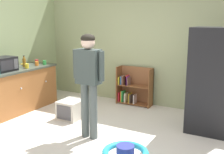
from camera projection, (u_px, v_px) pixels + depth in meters
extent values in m
plane|color=silver|center=(91.00, 142.00, 4.40)|extent=(12.00, 12.00, 0.00)
cube|color=#A3AD7F|center=(148.00, 45.00, 6.11)|extent=(5.20, 0.06, 2.70)
cube|color=#9EB27E|center=(9.00, 45.00, 6.05)|extent=(0.06, 2.99, 2.70)
cube|color=#A26233|center=(10.00, 93.00, 5.66)|extent=(0.60, 2.15, 0.86)
cube|color=#454C41|center=(9.00, 71.00, 5.57)|extent=(0.64, 2.19, 0.04)
sphere|color=silver|center=(21.00, 88.00, 5.49)|extent=(0.04, 0.04, 0.04)
sphere|color=silver|center=(46.00, 81.00, 6.10)|extent=(0.04, 0.04, 0.04)
cube|color=black|center=(212.00, 81.00, 4.68)|extent=(0.70, 0.68, 1.78)
cylinder|color=silver|center=(188.00, 75.00, 4.69)|extent=(0.02, 0.02, 0.50)
cube|color=#333333|center=(192.00, 56.00, 4.76)|extent=(0.01, 0.67, 0.01)
cube|color=brown|center=(119.00, 84.00, 6.40)|extent=(0.02, 0.28, 0.85)
cube|color=brown|center=(151.00, 88.00, 6.04)|extent=(0.02, 0.28, 0.85)
cube|color=brown|center=(137.00, 85.00, 6.33)|extent=(0.80, 0.02, 0.85)
cube|color=brown|center=(134.00, 103.00, 6.30)|extent=(0.76, 0.24, 0.02)
cube|color=brown|center=(134.00, 86.00, 6.22)|extent=(0.76, 0.24, 0.02)
cube|color=red|center=(120.00, 96.00, 6.42)|extent=(0.03, 0.17, 0.21)
cube|color=gold|center=(120.00, 80.00, 6.34)|extent=(0.03, 0.17, 0.17)
cube|color=orange|center=(122.00, 96.00, 6.38)|extent=(0.02, 0.17, 0.25)
cube|color=#285195|center=(122.00, 80.00, 6.31)|extent=(0.03, 0.17, 0.19)
cube|color=#248E3D|center=(123.00, 96.00, 6.37)|extent=(0.03, 0.17, 0.25)
cube|color=brown|center=(124.00, 80.00, 6.29)|extent=(0.03, 0.17, 0.21)
cube|color=beige|center=(126.00, 97.00, 6.34)|extent=(0.03, 0.17, 0.21)
cube|color=#AD2E24|center=(127.00, 80.00, 6.25)|extent=(0.02, 0.17, 0.22)
cube|color=gold|center=(130.00, 98.00, 6.30)|extent=(0.02, 0.17, 0.22)
cube|color=purple|center=(127.00, 81.00, 6.25)|extent=(0.03, 0.17, 0.20)
cube|color=#433833|center=(131.00, 99.00, 6.29)|extent=(0.03, 0.17, 0.18)
cube|color=brown|center=(129.00, 81.00, 6.23)|extent=(0.02, 0.17, 0.18)
cube|color=beige|center=(135.00, 99.00, 6.24)|extent=(0.02, 0.17, 0.20)
cylinder|color=#4E5856|center=(85.00, 110.00, 4.52)|extent=(0.13, 0.13, 0.91)
cylinder|color=#4E5856|center=(93.00, 112.00, 4.45)|extent=(0.13, 0.13, 0.91)
cube|color=#374240|center=(88.00, 67.00, 4.33)|extent=(0.38, 0.22, 0.54)
cylinder|color=#374240|center=(76.00, 64.00, 4.44)|extent=(0.09, 0.09, 0.46)
cylinder|color=#374240|center=(102.00, 66.00, 4.21)|extent=(0.09, 0.09, 0.46)
sphere|color=beige|center=(88.00, 42.00, 4.25)|extent=(0.21, 0.21, 0.21)
ellipsoid|color=black|center=(88.00, 38.00, 4.24)|extent=(0.22, 0.22, 0.14)
torus|color=#26A4BE|center=(125.00, 153.00, 3.58)|extent=(0.60, 0.60, 0.08)
cylinder|color=navy|center=(125.00, 149.00, 3.57)|extent=(0.23, 0.23, 0.10)
cylinder|color=silver|center=(124.00, 151.00, 3.81)|extent=(0.02, 0.02, 0.18)
cube|color=beige|center=(73.00, 109.00, 5.44)|extent=(0.42, 0.54, 0.36)
cube|color=#424247|center=(64.00, 113.00, 5.20)|extent=(0.32, 0.01, 0.27)
cube|color=black|center=(3.00, 64.00, 5.41)|extent=(0.36, 0.48, 0.28)
cube|color=#2D2D33|center=(7.00, 65.00, 5.28)|extent=(0.01, 0.31, 0.20)
cube|color=#515156|center=(16.00, 64.00, 5.47)|extent=(0.01, 0.10, 0.20)
ellipsoid|color=yellow|center=(24.00, 64.00, 6.13)|extent=(0.11, 0.15, 0.04)
ellipsoid|color=yellow|center=(24.00, 64.00, 6.13)|extent=(0.07, 0.16, 0.04)
ellipsoid|color=yellow|center=(25.00, 64.00, 6.12)|extent=(0.07, 0.16, 0.04)
ellipsoid|color=yellow|center=(25.00, 64.00, 6.11)|extent=(0.11, 0.15, 0.04)
cylinder|color=#9E661E|center=(24.00, 63.00, 5.92)|extent=(0.07, 0.07, 0.18)
cylinder|color=#9E661E|center=(24.00, 57.00, 5.89)|extent=(0.03, 0.03, 0.05)
cylinder|color=black|center=(24.00, 56.00, 5.89)|extent=(0.04, 0.03, 0.02)
cylinder|color=orange|center=(37.00, 63.00, 6.08)|extent=(0.08, 0.08, 0.09)
cylinder|color=red|center=(37.00, 62.00, 6.33)|extent=(0.08, 0.08, 0.09)
cylinder|color=green|center=(44.00, 63.00, 6.20)|extent=(0.08, 0.08, 0.09)
cylinder|color=yellow|center=(27.00, 66.00, 5.75)|extent=(0.08, 0.08, 0.09)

